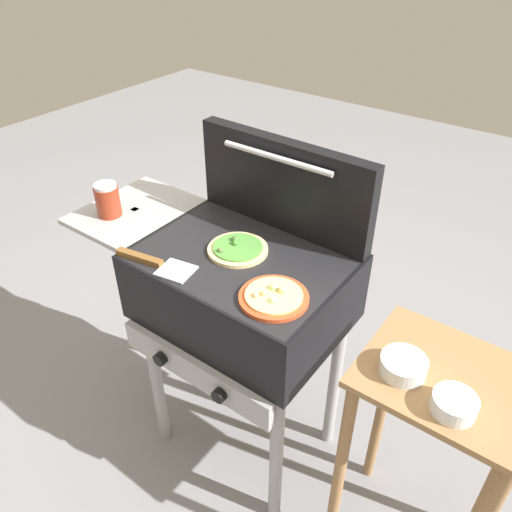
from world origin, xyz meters
name	(u,v)px	position (x,y,z in m)	size (l,w,h in m)	color
ground_plane	(246,436)	(0.00, 0.00, 0.00)	(8.00, 8.00, 0.00)	gray
grill	(239,291)	(-0.01, 0.00, 0.76)	(0.96, 0.53, 0.90)	black
grill_lid_open	(283,185)	(0.00, 0.21, 1.05)	(0.63, 0.09, 0.30)	black
pizza_veggie	(238,249)	(-0.03, 0.01, 0.91)	(0.19, 0.19, 0.03)	#E0C17F
pizza_cheese	(274,297)	(0.19, -0.11, 0.91)	(0.19, 0.19, 0.03)	#C64723
sauce_jar	(108,200)	(-0.52, -0.08, 0.96)	(0.08, 0.08, 0.12)	maroon
spatula	(154,263)	(-0.18, -0.19, 0.91)	(0.27, 0.11, 0.02)	#B7BABF
prep_table	(432,434)	(0.66, 0.00, 0.57)	(0.44, 0.36, 0.80)	olive
topping_bowl_near	(454,405)	(0.70, -0.10, 0.82)	(0.11, 0.11, 0.04)	silver
topping_bowl_far	(403,366)	(0.55, -0.06, 0.82)	(0.12, 0.12, 0.04)	silver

